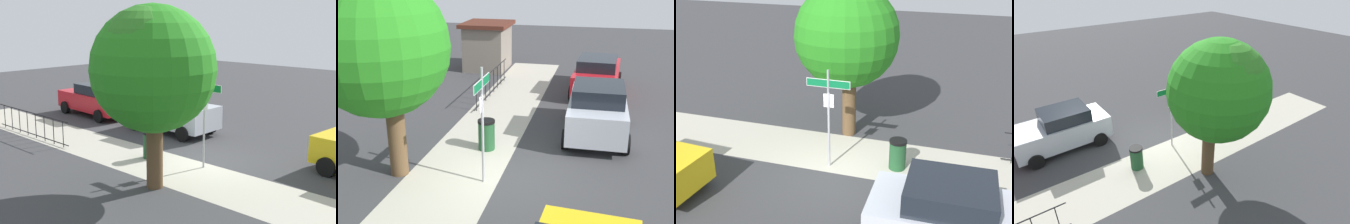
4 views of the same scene
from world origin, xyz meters
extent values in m
plane|color=#38383A|center=(0.00, 0.00, 0.00)|extent=(60.00, 60.00, 0.00)
cube|color=#AFA999|center=(2.00, 1.30, 0.00)|extent=(24.00, 2.60, 0.00)
cylinder|color=#9EA0A5|center=(-0.34, 0.40, 1.59)|extent=(0.07, 0.07, 3.19)
cube|color=#0F723D|center=(-0.34, 0.40, 2.77)|extent=(1.33, 0.02, 0.22)
cube|color=white|center=(-0.34, 0.40, 2.77)|extent=(1.36, 0.02, 0.25)
cube|color=silver|center=(-0.34, 0.42, 2.22)|extent=(0.32, 0.02, 0.42)
cylinder|color=brown|center=(-0.42, 2.83, 1.39)|extent=(0.50, 0.50, 2.78)
sphere|color=#2D811C|center=(-0.70, 2.82, 3.98)|extent=(2.64, 2.64, 2.64)
sphere|color=#247F1C|center=(-0.57, 3.02, 3.62)|extent=(3.64, 3.64, 3.64)
sphere|color=#2C7721|center=(-0.64, 3.39, 4.15)|extent=(2.45, 2.45, 2.45)
cube|color=#B6BAC6|center=(3.74, -2.44, 0.81)|extent=(4.09, 1.94, 0.99)
cube|color=black|center=(3.50, -2.45, 1.58)|extent=(1.98, 1.68, 0.55)
cylinder|color=black|center=(5.11, -1.49, 0.32)|extent=(0.64, 0.23, 0.64)
cylinder|color=black|center=(5.14, -3.35, 0.32)|extent=(0.64, 0.23, 0.64)
cylinder|color=black|center=(2.35, -1.54, 0.32)|extent=(0.64, 0.23, 0.64)
cylinder|color=black|center=(2.38, -3.40, 0.32)|extent=(0.64, 0.23, 0.64)
cube|color=red|center=(9.00, -2.28, 0.74)|extent=(4.57, 2.08, 0.85)
cube|color=black|center=(8.73, -2.27, 1.41)|extent=(2.23, 1.74, 0.49)
cylinder|color=black|center=(10.57, -1.43, 0.32)|extent=(0.65, 0.25, 0.64)
cylinder|color=black|center=(10.47, -3.28, 0.32)|extent=(0.65, 0.25, 0.64)
cylinder|color=black|center=(7.52, -1.28, 0.32)|extent=(0.65, 0.25, 0.64)
cylinder|color=black|center=(7.43, -3.13, 0.32)|extent=(0.65, 0.25, 0.64)
cylinder|color=black|center=(7.56, 2.30, 1.05)|extent=(5.38, 0.04, 0.04)
cylinder|color=black|center=(7.56, 2.30, 0.12)|extent=(5.38, 0.04, 0.04)
cylinder|color=black|center=(5.21, 2.30, 0.53)|extent=(0.03, 0.03, 1.05)
cylinder|color=black|center=(5.88, 2.30, 0.53)|extent=(0.03, 0.03, 1.05)
cylinder|color=black|center=(6.55, 2.30, 0.53)|extent=(0.03, 0.03, 1.05)
cylinder|color=black|center=(7.23, 2.30, 0.53)|extent=(0.03, 0.03, 1.05)
cylinder|color=black|center=(7.90, 2.30, 0.53)|extent=(0.03, 0.03, 1.05)
cylinder|color=black|center=(8.57, 2.30, 0.53)|extent=(0.03, 0.03, 1.05)
cylinder|color=black|center=(9.24, 2.30, 0.53)|extent=(0.03, 0.03, 1.05)
cylinder|color=black|center=(9.92, 2.30, 0.53)|extent=(0.03, 0.03, 1.05)
cube|color=slate|center=(12.25, 3.80, 1.19)|extent=(2.53, 2.16, 2.37)
cube|color=#4C2319|center=(12.25, 3.80, 2.47)|extent=(2.89, 2.52, 0.20)
cylinder|color=#1E4C28|center=(1.75, 0.90, 0.45)|extent=(0.52, 0.52, 0.90)
cylinder|color=black|center=(1.75, 0.90, 0.94)|extent=(0.55, 0.55, 0.08)
camera|label=1|loc=(-9.68, 12.03, 5.09)|focal=48.79mm
camera|label=2|loc=(-10.19, -2.56, 5.63)|focal=45.39mm
camera|label=3|loc=(3.58, -10.49, 6.81)|focal=44.58mm
camera|label=4|loc=(5.66, 9.40, 7.49)|focal=29.72mm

